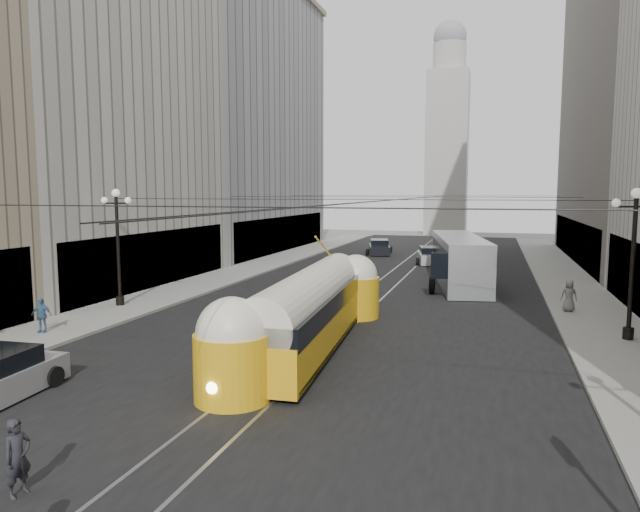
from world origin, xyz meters
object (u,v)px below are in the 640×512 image
Objects in this scene: city_bus at (459,258)px; pedestrian_sidewalk_left at (41,315)px; streetcar at (309,310)px; pedestrian_sidewalk_right at (569,296)px; pedestrian_crossing_a at (18,458)px.

city_bus reaches higher than pedestrian_sidewalk_left.
pedestrian_sidewalk_left is (-12.03, -1.46, -0.67)m from streetcar.
city_bus is 8.02× the size of pedestrian_sidewalk_right.
pedestrian_crossing_a is (-2.34, -12.56, -0.76)m from streetcar.
pedestrian_sidewalk_right is at bearing -20.33° from pedestrian_crossing_a.
city_bus is at bearing 33.65° from pedestrian_sidewalk_left.
streetcar is 8.98× the size of pedestrian_crossing_a.
pedestrian_sidewalk_right is at bearing 10.76° from pedestrian_sidewalk_left.
streetcar is at bearing 38.65° from pedestrian_sidewalk_right.
city_bus is 26.16m from pedestrian_sidewalk_left.
pedestrian_crossing_a is 1.08× the size of pedestrian_sidewalk_left.
city_bus is (4.83, 18.52, 0.22)m from streetcar.
city_bus is at bearing -58.17° from pedestrian_sidewalk_right.
pedestrian_sidewalk_right is 25.75m from pedestrian_sidewalk_left.
pedestrian_sidewalk_left is at bearing -173.07° from streetcar.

